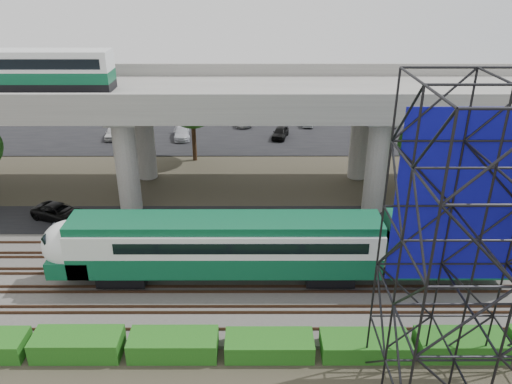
{
  "coord_description": "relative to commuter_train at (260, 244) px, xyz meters",
  "views": [
    {
      "loc": [
        0.27,
        -24.57,
        18.7
      ],
      "look_at": [
        0.32,
        6.0,
        4.6
      ],
      "focal_mm": 35.0,
      "sensor_mm": 36.0,
      "label": 1
    }
  ],
  "objects": [
    {
      "name": "hedge_strip",
      "position": [
        0.46,
        -6.3,
        -2.32
      ],
      "size": [
        34.6,
        1.8,
        1.2
      ],
      "color": "#135313",
      "rests_on": "ground"
    },
    {
      "name": "ballast_bed",
      "position": [
        -0.55,
        0.0,
        -2.78
      ],
      "size": [
        90.0,
        12.0,
        0.2
      ],
      "primitive_type": "cube",
      "color": "slate",
      "rests_on": "ground"
    },
    {
      "name": "trees",
      "position": [
        -5.22,
        14.17,
        2.69
      ],
      "size": [
        40.94,
        16.94,
        7.69
      ],
      "color": "#382314",
      "rests_on": "ground"
    },
    {
      "name": "harbor_water",
      "position": [
        -0.55,
        54.0,
        -2.87
      ],
      "size": [
        140.0,
        40.0,
        0.03
      ],
      "primitive_type": "cube",
      "color": "slate",
      "rests_on": "ground"
    },
    {
      "name": "ground",
      "position": [
        -0.55,
        -2.0,
        -2.88
      ],
      "size": [
        140.0,
        140.0,
        0.0
      ],
      "primitive_type": "plane",
      "color": "#474233",
      "rests_on": "ground"
    },
    {
      "name": "service_road",
      "position": [
        -0.55,
        8.5,
        -2.84
      ],
      "size": [
        90.0,
        5.0,
        0.08
      ],
      "primitive_type": "cube",
      "color": "black",
      "rests_on": "ground"
    },
    {
      "name": "parked_cars",
      "position": [
        -0.14,
        31.44,
        -2.19
      ],
      "size": [
        35.45,
        9.62,
        1.3
      ],
      "color": "silver",
      "rests_on": "parking_lot"
    },
    {
      "name": "suv",
      "position": [
        -15.82,
        8.66,
        -2.17
      ],
      "size": [
        5.0,
        3.73,
        1.26
      ],
      "primitive_type": "imported",
      "rotation": [
        0.0,
        0.0,
        1.16
      ],
      "color": "black",
      "rests_on": "service_road"
    },
    {
      "name": "rail_tracks",
      "position": [
        -0.55,
        -0.0,
        -2.6
      ],
      "size": [
        90.0,
        9.52,
        0.16
      ],
      "color": "#472D1E",
      "rests_on": "ballast_bed"
    },
    {
      "name": "parking_lot",
      "position": [
        -0.55,
        32.0,
        -2.84
      ],
      "size": [
        90.0,
        18.0,
        0.08
      ],
      "primitive_type": "cube",
      "color": "black",
      "rests_on": "ground"
    },
    {
      "name": "scaffold_tower",
      "position": [
        9.88,
        -9.98,
        4.59
      ],
      "size": [
        9.36,
        6.36,
        15.0
      ],
      "color": "black",
      "rests_on": "ground"
    },
    {
      "name": "commuter_train",
      "position": [
        0.0,
        0.0,
        0.0
      ],
      "size": [
        29.3,
        3.06,
        4.3
      ],
      "color": "black",
      "rests_on": "rail_tracks"
    },
    {
      "name": "overpass",
      "position": [
        -1.81,
        14.0,
        5.33
      ],
      "size": [
        80.0,
        12.0,
        12.4
      ],
      "color": "#9E9B93",
      "rests_on": "ground"
    }
  ]
}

